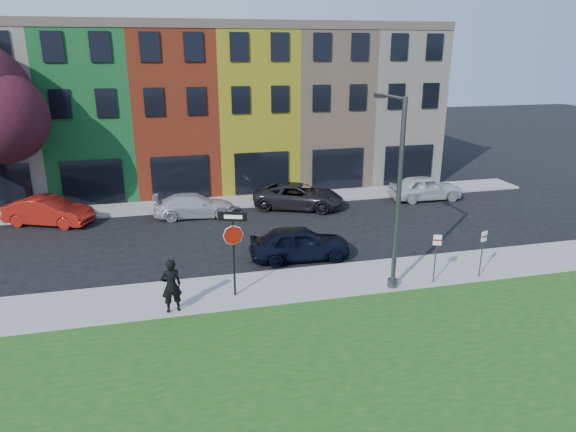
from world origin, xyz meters
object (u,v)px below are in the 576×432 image
object	(u,v)px
stop_sign	(233,237)
street_lamp	(396,195)
man	(171,286)
sedan_near	(300,243)

from	to	relation	value
stop_sign	street_lamp	distance (m)	6.20
man	street_lamp	world-z (taller)	street_lamp
sedan_near	street_lamp	size ratio (longest dim) A/B	0.62
man	sedan_near	distance (m)	6.77
stop_sign	sedan_near	distance (m)	4.82
sedan_near	street_lamp	bearing A→B (deg)	-139.82
man	street_lamp	distance (m)	8.75
stop_sign	sedan_near	size ratio (longest dim) A/B	0.73
man	street_lamp	xyz separation A→B (m)	(8.33, 0.23, 2.66)
stop_sign	sedan_near	xyz separation A→B (m)	(3.31, 3.07, -1.69)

